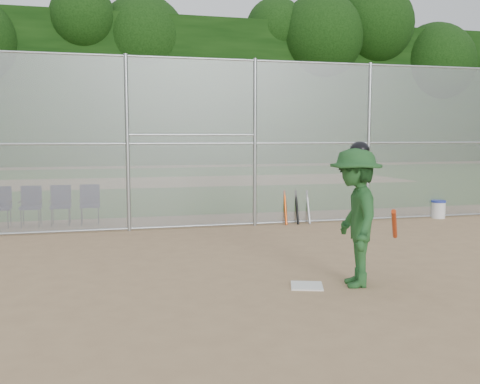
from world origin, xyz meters
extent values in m
plane|color=tan|center=(0.00, 0.00, 0.00)|extent=(100.00, 100.00, 0.00)
plane|color=#32621D|center=(0.00, 18.00, 0.01)|extent=(100.00, 100.00, 0.00)
plane|color=tan|center=(0.00, 18.00, 0.01)|extent=(24.00, 24.00, 0.00)
cube|color=gray|center=(0.00, 5.00, 2.00)|extent=(16.00, 0.02, 4.00)
cylinder|color=#9EA3A8|center=(0.00, 5.00, 3.95)|extent=(16.00, 0.05, 0.05)
cube|color=black|center=(0.00, 35.00, 5.50)|extent=(80.00, 5.00, 11.00)
cube|color=white|center=(0.29, -0.31, 0.01)|extent=(0.57, 0.57, 0.02)
imported|color=#215324|center=(0.98, -0.41, 1.01)|extent=(1.05, 1.45, 2.01)
ellipsoid|color=black|center=(0.98, -0.41, 1.98)|extent=(0.27, 0.30, 0.23)
cylinder|color=red|center=(1.38, -0.81, 0.95)|extent=(0.46, 0.67, 0.51)
cylinder|color=white|center=(6.05, 4.93, 0.21)|extent=(0.35, 0.35, 0.42)
cylinder|color=#24359E|center=(6.05, 4.93, 0.45)|extent=(0.38, 0.38, 0.06)
cylinder|color=#D84C14|center=(1.77, 4.95, 0.42)|extent=(0.06, 0.25, 0.84)
cylinder|color=black|center=(2.07, 4.95, 0.42)|extent=(0.06, 0.28, 0.84)
cylinder|color=#B2B2B7|center=(2.37, 4.95, 0.41)|extent=(0.06, 0.31, 0.83)
camera|label=1|loc=(-2.50, -7.40, 2.17)|focal=40.00mm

